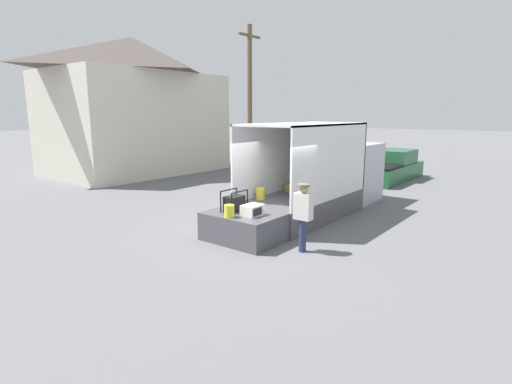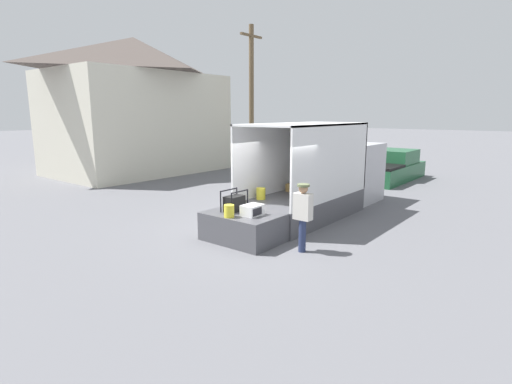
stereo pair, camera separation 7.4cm
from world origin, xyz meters
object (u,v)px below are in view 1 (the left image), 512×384
(portable_generator, at_px, (235,203))
(worker_person, at_px, (303,211))
(orange_bucket, at_px, (229,211))
(utility_pole, at_px, (250,97))
(box_truck, at_px, (328,182))
(microwave, at_px, (253,210))
(pickup_truck_green, at_px, (389,168))

(portable_generator, distance_m, worker_person, 2.05)
(orange_bucket, xyz_separation_m, utility_pole, (11.15, 8.36, 3.37))
(box_truck, xyz_separation_m, worker_person, (-4.49, -1.71, 0.09))
(box_truck, distance_m, microwave, 4.75)
(pickup_truck_green, relative_size, utility_pole, 0.63)
(portable_generator, bearing_deg, box_truck, -4.06)
(worker_person, relative_size, pickup_truck_green, 0.32)
(microwave, distance_m, pickup_truck_green, 12.26)
(orange_bucket, xyz_separation_m, pickup_truck_green, (12.74, 0.54, -0.30))
(microwave, relative_size, orange_bucket, 1.70)
(portable_generator, height_order, worker_person, worker_person)
(microwave, height_order, pickup_truck_green, pickup_truck_green)
(worker_person, xyz_separation_m, utility_pole, (10.38, 10.07, 3.24))
(utility_pole, bearing_deg, orange_bucket, -143.13)
(utility_pole, bearing_deg, worker_person, -135.86)
(portable_generator, xyz_separation_m, orange_bucket, (-0.59, -0.33, -0.06))
(orange_bucket, relative_size, utility_pole, 0.04)
(box_truck, bearing_deg, microwave, -175.88)
(worker_person, bearing_deg, orange_bucket, 114.15)
(portable_generator, distance_m, pickup_truck_green, 12.17)
(worker_person, bearing_deg, portable_generator, 95.07)
(orange_bucket, height_order, worker_person, worker_person)
(box_truck, xyz_separation_m, pickup_truck_green, (7.49, 0.54, -0.34))
(box_truck, bearing_deg, orange_bucket, 179.97)
(microwave, height_order, orange_bucket, orange_bucket)
(microwave, height_order, portable_generator, portable_generator)
(microwave, distance_m, orange_bucket, 0.62)
(portable_generator, relative_size, pickup_truck_green, 0.13)
(worker_person, relative_size, utility_pole, 0.21)
(box_truck, relative_size, orange_bucket, 20.94)
(portable_generator, distance_m, orange_bucket, 0.67)
(box_truck, distance_m, portable_generator, 4.68)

